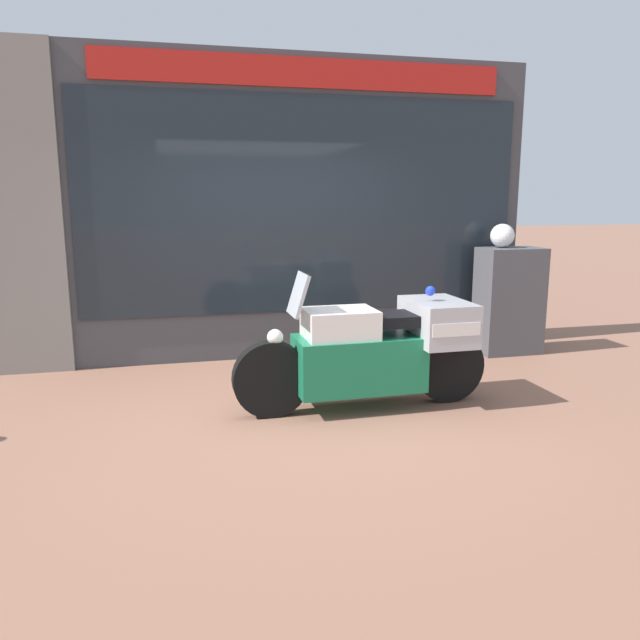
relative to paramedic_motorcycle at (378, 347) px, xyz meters
name	(u,v)px	position (x,y,z in m)	size (l,w,h in m)	color
ground_plane	(309,406)	(-0.60, 0.16, -0.55)	(60.00, 60.00, 0.00)	#8E604C
shop_building	(235,209)	(-1.00, 2.15, 1.17)	(6.16, 0.55, 3.43)	#424247
window_display	(300,311)	(-0.24, 2.19, -0.06)	(4.85, 0.30, 2.11)	slate
paramedic_motorcycle	(378,347)	(0.00, 0.00, 0.00)	(2.32, 0.77, 1.24)	black
utility_cabinet	(509,301)	(2.19, 1.53, 0.08)	(0.74, 0.47, 1.27)	#4C4C51
white_helmet	(502,236)	(2.09, 1.60, 0.86)	(0.28, 0.28, 0.28)	white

